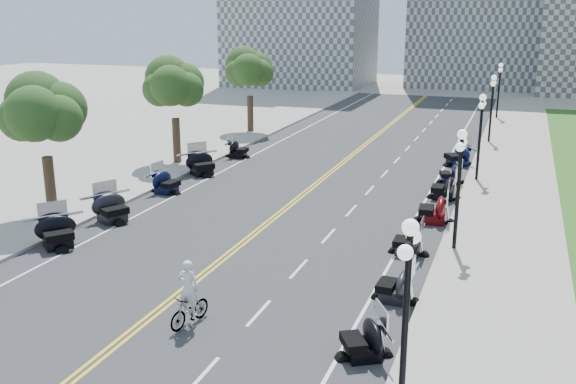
% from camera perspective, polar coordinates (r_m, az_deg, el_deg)
% --- Properties ---
extents(ground, '(160.00, 160.00, 0.00)m').
position_cam_1_polar(ground, '(25.99, -5.76, -5.90)').
color(ground, gray).
extents(road, '(16.00, 90.00, 0.01)m').
position_cam_1_polar(road, '(34.77, 1.38, -0.20)').
color(road, '#333335').
rests_on(road, ground).
extents(centerline_yellow_a, '(0.12, 90.00, 0.00)m').
position_cam_1_polar(centerline_yellow_a, '(34.81, 1.19, -0.17)').
color(centerline_yellow_a, yellow).
rests_on(centerline_yellow_a, road).
extents(centerline_yellow_b, '(0.12, 90.00, 0.00)m').
position_cam_1_polar(centerline_yellow_b, '(34.73, 1.57, -0.20)').
color(centerline_yellow_b, yellow).
rests_on(centerline_yellow_b, road).
extents(edge_line_north, '(0.12, 90.00, 0.00)m').
position_cam_1_polar(edge_line_north, '(33.37, 11.85, -1.22)').
color(edge_line_north, white).
rests_on(edge_line_north, road).
extents(edge_line_south, '(0.12, 90.00, 0.00)m').
position_cam_1_polar(edge_line_south, '(37.24, -7.99, 0.74)').
color(edge_line_south, white).
rests_on(edge_line_south, road).
extents(lane_dash_4, '(0.12, 2.00, 0.00)m').
position_cam_1_polar(lane_dash_4, '(18.28, -7.62, -15.86)').
color(lane_dash_4, white).
rests_on(lane_dash_4, road).
extents(lane_dash_5, '(0.12, 2.00, 0.00)m').
position_cam_1_polar(lane_dash_5, '(21.44, -2.61, -10.69)').
color(lane_dash_5, white).
rests_on(lane_dash_5, road).
extents(lane_dash_6, '(0.12, 2.00, 0.00)m').
position_cam_1_polar(lane_dash_6, '(24.84, 0.96, -6.84)').
color(lane_dash_6, white).
rests_on(lane_dash_6, road).
extents(lane_dash_7, '(0.12, 2.00, 0.00)m').
position_cam_1_polar(lane_dash_7, '(28.40, 3.61, -3.91)').
color(lane_dash_7, white).
rests_on(lane_dash_7, road).
extents(lane_dash_8, '(0.12, 2.00, 0.00)m').
position_cam_1_polar(lane_dash_8, '(32.07, 5.65, -1.64)').
color(lane_dash_8, white).
rests_on(lane_dash_8, road).
extents(lane_dash_9, '(0.12, 2.00, 0.00)m').
position_cam_1_polar(lane_dash_9, '(35.80, 7.27, 0.16)').
color(lane_dash_9, white).
rests_on(lane_dash_9, road).
extents(lane_dash_10, '(0.12, 2.00, 0.00)m').
position_cam_1_polar(lane_dash_10, '(39.59, 8.58, 1.62)').
color(lane_dash_10, white).
rests_on(lane_dash_10, road).
extents(lane_dash_11, '(0.12, 2.00, 0.00)m').
position_cam_1_polar(lane_dash_11, '(43.41, 9.66, 2.82)').
color(lane_dash_11, white).
rests_on(lane_dash_11, road).
extents(lane_dash_12, '(0.12, 2.00, 0.00)m').
position_cam_1_polar(lane_dash_12, '(47.27, 10.56, 3.83)').
color(lane_dash_12, white).
rests_on(lane_dash_12, road).
extents(lane_dash_13, '(0.12, 2.00, 0.00)m').
position_cam_1_polar(lane_dash_13, '(51.14, 11.33, 4.68)').
color(lane_dash_13, white).
rests_on(lane_dash_13, road).
extents(lane_dash_14, '(0.12, 2.00, 0.00)m').
position_cam_1_polar(lane_dash_14, '(55.04, 12.00, 5.41)').
color(lane_dash_14, white).
rests_on(lane_dash_14, road).
extents(lane_dash_15, '(0.12, 2.00, 0.00)m').
position_cam_1_polar(lane_dash_15, '(58.95, 12.57, 6.05)').
color(lane_dash_15, white).
rests_on(lane_dash_15, road).
extents(lane_dash_16, '(0.12, 2.00, 0.00)m').
position_cam_1_polar(lane_dash_16, '(62.87, 13.08, 6.60)').
color(lane_dash_16, white).
rests_on(lane_dash_16, road).
extents(lane_dash_17, '(0.12, 2.00, 0.00)m').
position_cam_1_polar(lane_dash_17, '(66.80, 13.53, 7.09)').
color(lane_dash_17, white).
rests_on(lane_dash_17, road).
extents(lane_dash_18, '(0.12, 2.00, 0.00)m').
position_cam_1_polar(lane_dash_18, '(70.73, 13.93, 7.53)').
color(lane_dash_18, white).
rests_on(lane_dash_18, road).
extents(lane_dash_19, '(0.12, 2.00, 0.00)m').
position_cam_1_polar(lane_dash_19, '(74.68, 14.29, 7.92)').
color(lane_dash_19, white).
rests_on(lane_dash_19, road).
extents(sidewalk_north, '(5.00, 90.00, 0.15)m').
position_cam_1_polar(sidewalk_north, '(33.07, 18.89, -1.78)').
color(sidewalk_north, '#9E9991').
rests_on(sidewalk_north, ground).
extents(sidewalk_south, '(5.00, 90.00, 0.15)m').
position_cam_1_polar(sidewalk_south, '(39.27, -13.29, 1.35)').
color(sidewalk_south, '#9E9991').
rests_on(sidewalk_south, ground).
extents(street_lamp_1, '(0.50, 1.20, 4.90)m').
position_cam_1_polar(street_lamp_1, '(15.49, 10.39, -11.19)').
color(street_lamp_1, black).
rests_on(street_lamp_1, sidewalk_north).
extents(street_lamp_2, '(0.50, 1.20, 4.90)m').
position_cam_1_polar(street_lamp_2, '(26.69, 14.89, 0.11)').
color(street_lamp_2, black).
rests_on(street_lamp_2, sidewalk_north).
extents(street_lamp_3, '(0.50, 1.20, 4.90)m').
position_cam_1_polar(street_lamp_3, '(38.38, 16.67, 4.64)').
color(street_lamp_3, black).
rests_on(street_lamp_3, sidewalk_north).
extents(street_lamp_4, '(0.50, 1.20, 4.90)m').
position_cam_1_polar(street_lamp_4, '(50.21, 17.63, 7.05)').
color(street_lamp_4, black).
rests_on(street_lamp_4, sidewalk_north).
extents(street_lamp_5, '(0.50, 1.20, 4.90)m').
position_cam_1_polar(street_lamp_5, '(62.11, 18.22, 8.54)').
color(street_lamp_5, black).
rests_on(street_lamp_5, sidewalk_north).
extents(tree_2, '(4.80, 4.80, 9.20)m').
position_cam_1_polar(tree_2, '(31.81, -20.93, 6.03)').
color(tree_2, '#235619').
rests_on(tree_2, sidewalk_south).
extents(tree_3, '(4.80, 4.80, 9.20)m').
position_cam_1_polar(tree_3, '(41.52, -10.08, 8.86)').
color(tree_3, '#235619').
rests_on(tree_3, sidewalk_south).
extents(tree_4, '(4.80, 4.80, 9.20)m').
position_cam_1_polar(tree_4, '(52.20, -3.43, 10.43)').
color(tree_4, '#235619').
rests_on(tree_4, sidewalk_south).
extents(motorcycle_n_4, '(2.49, 2.49, 1.27)m').
position_cam_1_polar(motorcycle_n_4, '(18.79, 6.70, -12.70)').
color(motorcycle_n_4, black).
rests_on(motorcycle_n_4, road).
extents(motorcycle_n_5, '(1.92, 1.92, 1.29)m').
position_cam_1_polar(motorcycle_n_5, '(22.32, 9.51, -8.00)').
color(motorcycle_n_5, black).
rests_on(motorcycle_n_5, road).
extents(motorcycle_n_6, '(1.81, 1.81, 1.26)m').
position_cam_1_polar(motorcycle_n_6, '(26.56, 10.64, -4.17)').
color(motorcycle_n_6, black).
rests_on(motorcycle_n_6, road).
extents(motorcycle_n_7, '(2.26, 2.26, 1.47)m').
position_cam_1_polar(motorcycle_n_7, '(30.70, 12.83, -1.35)').
color(motorcycle_n_7, '#590A0C').
rests_on(motorcycle_n_7, road).
extents(motorcycle_n_8, '(1.99, 1.99, 1.39)m').
position_cam_1_polar(motorcycle_n_8, '(34.69, 13.70, 0.49)').
color(motorcycle_n_8, black).
rests_on(motorcycle_n_8, road).
extents(motorcycle_n_9, '(2.23, 2.23, 1.26)m').
position_cam_1_polar(motorcycle_n_9, '(38.05, 14.26, 1.69)').
color(motorcycle_n_9, black).
rests_on(motorcycle_n_9, road).
extents(motorcycle_n_10, '(3.01, 3.01, 1.52)m').
position_cam_1_polar(motorcycle_n_10, '(42.48, 14.86, 3.26)').
color(motorcycle_n_10, black).
rests_on(motorcycle_n_10, road).
extents(motorcycle_s_5, '(3.02, 3.02, 1.50)m').
position_cam_1_polar(motorcycle_s_5, '(28.49, -19.85, -3.22)').
color(motorcycle_s_5, black).
rests_on(motorcycle_s_5, road).
extents(motorcycle_s_6, '(2.92, 2.92, 1.51)m').
position_cam_1_polar(motorcycle_s_6, '(31.16, -15.40, -1.24)').
color(motorcycle_s_6, black).
rests_on(motorcycle_s_6, road).
extents(motorcycle_s_7, '(2.16, 2.16, 1.36)m').
position_cam_1_polar(motorcycle_s_7, '(35.45, -10.79, 0.97)').
color(motorcycle_s_7, black).
rests_on(motorcycle_s_7, road).
extents(motorcycle_s_8, '(3.12, 3.12, 1.55)m').
position_cam_1_polar(motorcycle_s_8, '(39.07, -7.70, 2.62)').
color(motorcycle_s_8, black).
rests_on(motorcycle_s_8, road).
extents(motorcycle_s_9, '(1.94, 1.94, 1.31)m').
position_cam_1_polar(motorcycle_s_9, '(43.57, -4.46, 3.91)').
color(motorcycle_s_9, black).
rests_on(motorcycle_s_9, road).
extents(bicycle, '(0.89, 1.81, 1.05)m').
position_cam_1_polar(bicycle, '(20.71, -8.74, -10.29)').
color(bicycle, '#A51414').
rests_on(bicycle, road).
extents(cyclist_rider, '(0.67, 0.44, 1.84)m').
position_cam_1_polar(cyclist_rider, '(20.12, -8.91, -6.60)').
color(cyclist_rider, silver).
rests_on(cyclist_rider, bicycle).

